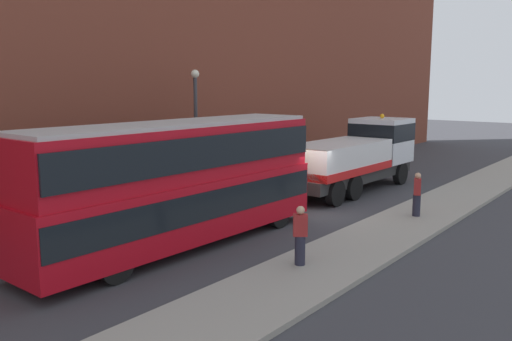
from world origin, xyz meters
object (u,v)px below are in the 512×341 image
pedestrian_onlooker (300,236)px  double_decker_bus (179,179)px  recovery_tow_truck (356,155)px  pedestrian_bystander (417,195)px  street_lamp (196,125)px

pedestrian_onlooker → double_decker_bus: bearing=60.8°
double_decker_bus → pedestrian_onlooker: bearing=-81.2°
pedestrian_onlooker → recovery_tow_truck: bearing=-16.5°
double_decker_bus → pedestrian_onlooker: (0.58, -4.27, -1.25)m
pedestrian_bystander → street_lamp: (-3.38, 8.57, 2.49)m
pedestrian_bystander → street_lamp: 9.54m
recovery_tow_truck → pedestrian_bystander: recovery_tow_truck is taller
double_decker_bus → pedestrian_onlooker: double_decker_bus is taller
recovery_tow_truck → pedestrian_bystander: size_ratio=5.94×
recovery_tow_truck → pedestrian_onlooker: 12.22m
pedestrian_onlooker → pedestrian_bystander: 7.55m
double_decker_bus → recovery_tow_truck: bearing=1.0°
recovery_tow_truck → pedestrian_onlooker: bearing=-158.5°
recovery_tow_truck → pedestrian_bystander: (-3.88, -4.69, -0.77)m
pedestrian_bystander → street_lamp: bearing=-0.1°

